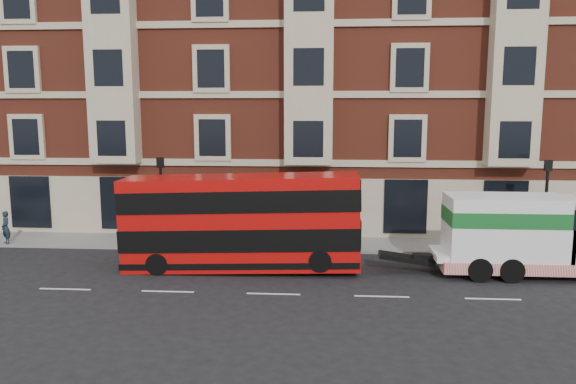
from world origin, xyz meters
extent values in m
plane|color=black|center=(0.00, 0.00, 0.00)|extent=(120.00, 120.00, 0.00)
cube|color=slate|center=(0.00, 7.50, 0.07)|extent=(90.00, 3.00, 0.15)
cube|color=maroon|center=(0.50, 15.00, 9.00)|extent=(45.00, 12.00, 18.00)
cylinder|color=black|center=(-6.00, 6.20, 2.15)|extent=(0.14, 0.14, 4.00)
cube|color=black|center=(-6.00, 6.20, 4.25)|extent=(0.35, 0.15, 0.50)
cylinder|color=black|center=(12.00, 6.20, 2.15)|extent=(0.14, 0.14, 4.00)
cube|color=black|center=(12.00, 6.20, 4.25)|extent=(0.35, 0.15, 0.50)
cube|color=#BA0C0A|center=(-1.66, 3.07, 2.08)|extent=(9.91, 2.21, 3.89)
cube|color=black|center=(-1.66, 3.07, 1.50)|extent=(9.95, 2.27, 0.93)
cube|color=black|center=(-1.66, 3.07, 3.10)|extent=(9.95, 2.27, 0.88)
cylinder|color=black|center=(-5.02, 2.07, 0.46)|extent=(0.92, 0.28, 0.92)
cylinder|color=black|center=(-5.02, 4.07, 0.46)|extent=(0.92, 0.28, 0.92)
cylinder|color=black|center=(1.70, 2.07, 0.73)|extent=(0.92, 0.28, 0.92)
cylinder|color=black|center=(1.70, 4.07, 0.73)|extent=(0.92, 0.28, 0.92)
cube|color=white|center=(10.34, 3.07, 0.84)|extent=(7.96, 2.04, 0.27)
cube|color=white|center=(9.28, 3.07, 2.04)|extent=(4.78, 2.21, 2.57)
cube|color=#156123|center=(9.28, 3.07, 2.48)|extent=(4.82, 2.25, 0.62)
cube|color=red|center=(10.16, 3.07, 0.53)|extent=(7.08, 2.27, 0.49)
cylinder|color=black|center=(9.28, 2.07, 0.49)|extent=(0.97, 0.35, 0.97)
cylinder|color=black|center=(9.28, 4.07, 0.49)|extent=(0.97, 0.35, 0.97)
cylinder|color=black|center=(8.04, 2.07, 0.49)|extent=(0.97, 0.35, 0.97)
cylinder|color=black|center=(8.04, 4.07, 0.49)|extent=(0.97, 0.35, 0.97)
imported|color=#1A2834|center=(-13.90, 6.15, 0.97)|extent=(0.71, 0.67, 1.64)
camera|label=1|loc=(1.94, -19.96, 6.94)|focal=35.00mm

